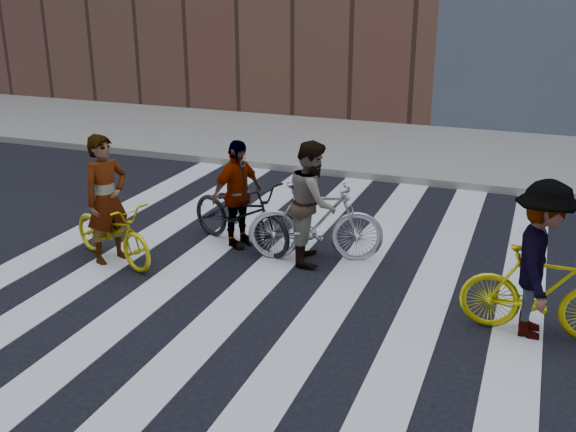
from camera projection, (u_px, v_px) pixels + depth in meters
The scene contains 11 objects.
ground at pixel (300, 284), 8.88m from camera, with size 100.00×100.00×0.00m, color black.
sidewalk_far at pixel (411, 150), 15.46m from camera, with size 100.00×5.00×0.15m, color gray.
zebra_crosswalk at pixel (300, 283), 8.87m from camera, with size 8.25×10.00×0.01m.
bike_yellow_left at pixel (113, 231), 9.46m from camera, with size 0.60×1.71×0.90m, color #CFBF0B.
bike_silver_mid at pixel (316, 222), 9.44m from camera, with size 0.54×1.91×1.15m, color #ADAFB8.
bike_yellow_right at pixel (541, 292), 7.45m from camera, with size 0.49×1.74×1.05m, color yellow.
bike_dark_rear at pixel (241, 213), 9.97m from camera, with size 0.68×1.96×1.03m, color black.
rider_left at pixel (107, 199), 9.32m from camera, with size 0.67×0.44×1.83m, color slate.
rider_mid at pixel (312, 202), 9.36m from camera, with size 0.84×0.66×1.74m, color slate.
rider_right at pixel (540, 260), 7.34m from camera, with size 1.17×0.67×1.81m, color slate.
rider_rear at pixel (237, 194), 9.89m from camera, with size 0.95×0.40×1.62m, color slate.
Camera 1 is at (2.73, -7.59, 3.81)m, focal length 42.00 mm.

